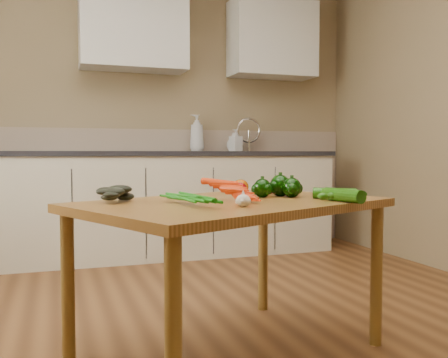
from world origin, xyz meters
The scene contains 18 objects.
room centered at (0.00, 0.17, 1.25)m, with size 4.04×5.04×2.64m.
counter_run centered at (0.21, 2.19, 0.46)m, with size 2.84×0.64×1.14m.
upper_cabinets centered at (0.51, 2.32, 1.95)m, with size 2.15×0.35×0.70m.
table centered at (-0.05, -0.02, 0.61)m, with size 1.49×1.26×0.68m.
soap_bottle_a centered at (0.47, 2.37, 1.07)m, with size 0.13×0.13×0.33m, color silver.
soap_bottle_b centered at (0.82, 2.29, 1.00)m, with size 0.09×0.09×0.20m, color silver.
soap_bottle_c centered at (0.83, 2.36, 0.99)m, with size 0.14×0.14×0.17m, color silver.
carrot_bunch centered at (-0.11, -0.08, 0.71)m, with size 0.24×0.18×0.06m, color red, non-canonical shape.
leafy_greens centered at (-0.52, 0.08, 0.73)m, with size 0.18×0.16×0.09m, color black, non-canonical shape.
garlic_bulb centered at (-0.09, -0.26, 0.70)m, with size 0.06×0.06×0.05m, color white.
pepper_a centered at (0.14, 0.09, 0.72)m, with size 0.08×0.08×0.08m, color black.
pepper_b centered at (0.25, 0.12, 0.73)m, with size 0.10×0.10×0.10m, color black.
pepper_c centered at (0.27, 0.05, 0.72)m, with size 0.09×0.09×0.09m, color black.
tomato_a centered at (0.09, 0.23, 0.71)m, with size 0.07×0.07×0.06m, color #920208.
tomato_b centered at (0.11, 0.28, 0.72)m, with size 0.08×0.08×0.07m, color #BA4D04.
tomato_c centered at (0.24, 0.24, 0.71)m, with size 0.06×0.06×0.06m, color #BA4D04.
zucchini_a centered at (0.41, -0.11, 0.71)m, with size 0.05×0.05×0.19m, color #174B08.
zucchini_b centered at (0.38, -0.22, 0.71)m, with size 0.06×0.06×0.21m, color #174B08.
Camera 1 is at (-0.76, -2.03, 0.89)m, focal length 40.00 mm.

